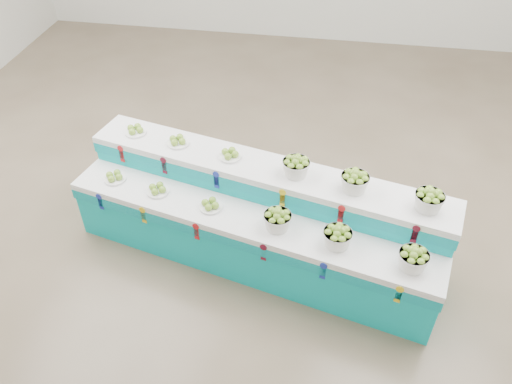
% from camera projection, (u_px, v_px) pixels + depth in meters
% --- Properties ---
extents(ground, '(10.00, 10.00, 0.00)m').
position_uv_depth(ground, '(255.00, 207.00, 6.26)').
color(ground, brown).
rests_on(ground, ground).
extents(display_stand, '(4.03, 1.88, 1.02)m').
position_uv_depth(display_stand, '(256.00, 218.00, 5.37)').
color(display_stand, '#0AB4B8').
rests_on(display_stand, ground).
extents(plate_lower_left, '(0.29, 0.29, 0.10)m').
position_uv_depth(plate_lower_left, '(114.00, 176.00, 5.49)').
color(plate_lower_left, white).
rests_on(plate_lower_left, display_stand).
extents(plate_lower_mid, '(0.29, 0.29, 0.10)m').
position_uv_depth(plate_lower_mid, '(157.00, 189.00, 5.33)').
color(plate_lower_mid, white).
rests_on(plate_lower_mid, display_stand).
extents(plate_lower_right, '(0.29, 0.29, 0.10)m').
position_uv_depth(plate_lower_right, '(210.00, 204.00, 5.15)').
color(plate_lower_right, white).
rests_on(plate_lower_right, display_stand).
extents(basket_lower_left, '(0.33, 0.33, 0.21)m').
position_uv_depth(basket_lower_left, '(278.00, 219.00, 4.90)').
color(basket_lower_left, silver).
rests_on(basket_lower_left, display_stand).
extents(basket_lower_mid, '(0.33, 0.33, 0.21)m').
position_uv_depth(basket_lower_mid, '(337.00, 237.00, 4.73)').
color(basket_lower_mid, silver).
rests_on(basket_lower_mid, display_stand).
extents(basket_lower_right, '(0.33, 0.33, 0.21)m').
position_uv_depth(basket_lower_right, '(413.00, 258.00, 4.52)').
color(basket_lower_right, silver).
rests_on(basket_lower_right, display_stand).
extents(plate_upper_left, '(0.29, 0.29, 0.10)m').
position_uv_depth(plate_upper_left, '(135.00, 130.00, 5.63)').
color(plate_upper_left, white).
rests_on(plate_upper_left, display_stand).
extents(plate_upper_mid, '(0.29, 0.29, 0.10)m').
position_uv_depth(plate_upper_mid, '(178.00, 140.00, 5.47)').
color(plate_upper_mid, white).
rests_on(plate_upper_mid, display_stand).
extents(plate_upper_right, '(0.29, 0.29, 0.10)m').
position_uv_depth(plate_upper_right, '(230.00, 154.00, 5.29)').
color(plate_upper_right, white).
rests_on(plate_upper_right, display_stand).
extents(basket_upper_left, '(0.33, 0.33, 0.21)m').
position_uv_depth(basket_upper_left, '(296.00, 166.00, 5.04)').
color(basket_upper_left, silver).
rests_on(basket_upper_left, display_stand).
extents(basket_upper_mid, '(0.33, 0.33, 0.21)m').
position_uv_depth(basket_upper_mid, '(355.00, 181.00, 4.87)').
color(basket_upper_mid, silver).
rests_on(basket_upper_mid, display_stand).
extents(basket_upper_right, '(0.33, 0.33, 0.21)m').
position_uv_depth(basket_upper_right, '(429.00, 200.00, 4.67)').
color(basket_upper_right, silver).
rests_on(basket_upper_right, display_stand).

